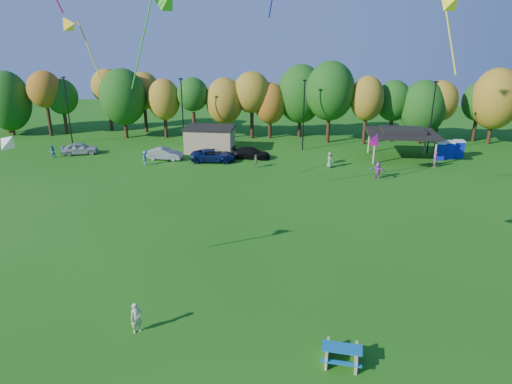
# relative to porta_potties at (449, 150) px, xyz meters

# --- Properties ---
(ground) EXTENTS (160.00, 160.00, 0.00)m
(ground) POSITION_rel_porta_potties_xyz_m (-19.98, -37.81, -1.10)
(ground) COLOR #19600F
(ground) RESTS_ON ground
(tree_line) EXTENTS (93.57, 10.55, 11.15)m
(tree_line) POSITION_rel_porta_potties_xyz_m (-21.01, 7.70, 4.82)
(tree_line) COLOR black
(tree_line) RESTS_ON ground
(lamp_posts) EXTENTS (64.50, 0.25, 9.09)m
(lamp_posts) POSITION_rel_porta_potties_xyz_m (-17.98, 2.19, 3.80)
(lamp_posts) COLOR black
(lamp_posts) RESTS_ON ground
(utility_building) EXTENTS (6.30, 4.30, 3.25)m
(utility_building) POSITION_rel_porta_potties_xyz_m (-29.98, 0.19, 0.54)
(utility_building) COLOR tan
(utility_building) RESTS_ON ground
(pavilion) EXTENTS (8.20, 6.20, 3.77)m
(pavilion) POSITION_rel_porta_potties_xyz_m (-5.98, -0.81, 2.13)
(pavilion) COLOR tan
(pavilion) RESTS_ON ground
(porta_potties) EXTENTS (3.75, 2.31, 2.18)m
(porta_potties) POSITION_rel_porta_potties_xyz_m (0.00, 0.00, 0.00)
(porta_potties) COLOR #0E1DB8
(porta_potties) RESTS_ON ground
(picnic_table) EXTENTS (2.08, 1.79, 0.83)m
(picnic_table) POSITION_rel_porta_potties_xyz_m (-15.54, -38.45, -0.61)
(picnic_table) COLOR tan
(picnic_table) RESTS_ON ground
(kite_flyer) EXTENTS (0.75, 0.71, 1.72)m
(kite_flyer) POSITION_rel_porta_potties_xyz_m (-26.19, -37.28, -0.24)
(kite_flyer) COLOR beige
(kite_flyer) RESTS_ON ground
(car_a) EXTENTS (4.85, 3.20, 1.54)m
(car_a) POSITION_rel_porta_potties_xyz_m (-46.20, -3.16, -0.33)
(car_a) COLOR #BABABA
(car_a) RESTS_ON ground
(car_b) EXTENTS (4.43, 1.76, 1.43)m
(car_b) POSITION_rel_porta_potties_xyz_m (-34.68, -4.37, -0.38)
(car_b) COLOR #95969A
(car_b) RESTS_ON ground
(car_c) EXTENTS (5.53, 2.86, 1.49)m
(car_c) POSITION_rel_porta_potties_xyz_m (-28.63, -4.59, -0.35)
(car_c) COLOR #0C1B4D
(car_c) RESTS_ON ground
(car_d) EXTENTS (4.88, 2.28, 1.38)m
(car_d) POSITION_rel_porta_potties_xyz_m (-24.24, -2.70, -0.41)
(car_d) COLOR black
(car_d) RESTS_ON ground
(far_person_0) EXTENTS (0.74, 1.18, 1.75)m
(far_person_0) POSITION_rel_porta_potties_xyz_m (-36.21, -7.02, -0.22)
(far_person_0) COLOR teal
(far_person_0) RESTS_ON ground
(far_person_1) EXTENTS (0.97, 1.07, 1.84)m
(far_person_1) POSITION_rel_porta_potties_xyz_m (-14.76, -5.62, -0.18)
(far_person_1) COLOR #688F62
(far_person_1) RESTS_ON ground
(far_person_2) EXTENTS (1.75, 1.31, 1.84)m
(far_person_2) POSITION_rel_porta_potties_xyz_m (-9.83, -9.10, -0.18)
(far_person_2) COLOR #AC48AE
(far_person_2) RESTS_ON ground
(far_person_3) EXTENTS (0.98, 0.96, 1.60)m
(far_person_3) POSITION_rel_porta_potties_xyz_m (-48.87, -4.99, -0.30)
(far_person_3) COLOR #538CB7
(far_person_3) RESTS_ON ground
(far_person_4) EXTENTS (0.45, 0.67, 1.80)m
(far_person_4) POSITION_rel_porta_potties_xyz_m (-2.69, -4.18, -0.20)
(far_person_4) COLOR #A04B62
(far_person_4) RESTS_ON ground
(far_person_5) EXTENTS (0.73, 0.99, 1.55)m
(far_person_5) POSITION_rel_porta_potties_xyz_m (-23.22, -6.62, -0.32)
(far_person_5) COLOR #708350
(far_person_5) RESTS_ON ground
(kite_2) EXTENTS (2.44, 3.02, 5.46)m
(kite_2) POSITION_rel_porta_potties_xyz_m (-9.04, -24.34, 15.69)
(kite_2) COLOR #FFFB1A
(kite_4) EXTENTS (1.27, 1.36, 1.09)m
(kite_4) POSITION_rel_porta_potties_xyz_m (-13.54, -29.59, 7.95)
(kite_4) COLOR #FF0EA5
(kite_5) EXTENTS (2.18, 1.39, 3.44)m
(kite_5) POSITION_rel_porta_potties_xyz_m (-33.43, -34.61, 8.45)
(kite_5) COLOR silver
(kite_11) EXTENTS (3.25, 1.62, 5.41)m
(kite_11) POSITION_rel_porta_potties_xyz_m (-36.68, -20.32, 14.47)
(kite_11) COLOR yellow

